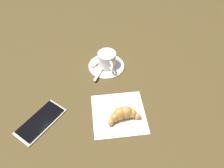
{
  "coord_description": "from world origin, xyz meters",
  "views": [
    {
      "loc": [
        -0.51,
        -0.09,
        0.59
      ],
      "look_at": [
        -0.01,
        -0.01,
        0.02
      ],
      "focal_mm": 36.2,
      "sensor_mm": 36.0,
      "label": 1
    }
  ],
  "objects_px": {
    "napkin": "(119,114)",
    "croissant": "(123,114)",
    "teaspoon": "(104,64)",
    "espresso_cup": "(107,59)",
    "saucer": "(106,66)",
    "cell_phone": "(40,121)",
    "sugar_packet": "(98,61)"
  },
  "relations": [
    {
      "from": "napkin",
      "to": "croissant",
      "type": "distance_m",
      "value": 0.03
    },
    {
      "from": "teaspoon",
      "to": "espresso_cup",
      "type": "bearing_deg",
      "value": -90.09
    },
    {
      "from": "teaspoon",
      "to": "croissant",
      "type": "height_order",
      "value": "croissant"
    },
    {
      "from": "saucer",
      "to": "cell_phone",
      "type": "xyz_separation_m",
      "value": [
        -0.27,
        0.16,
        0.0
      ]
    },
    {
      "from": "cell_phone",
      "to": "napkin",
      "type": "bearing_deg",
      "value": -74.37
    },
    {
      "from": "saucer",
      "to": "espresso_cup",
      "type": "distance_m",
      "value": 0.03
    },
    {
      "from": "saucer",
      "to": "napkin",
      "type": "distance_m",
      "value": 0.22
    },
    {
      "from": "teaspoon",
      "to": "cell_phone",
      "type": "height_order",
      "value": "teaspoon"
    },
    {
      "from": "teaspoon",
      "to": "napkin",
      "type": "height_order",
      "value": "teaspoon"
    },
    {
      "from": "espresso_cup",
      "to": "teaspoon",
      "type": "relative_size",
      "value": 0.65
    },
    {
      "from": "espresso_cup",
      "to": "sugar_packet",
      "type": "relative_size",
      "value": 1.27
    },
    {
      "from": "teaspoon",
      "to": "cell_phone",
      "type": "distance_m",
      "value": 0.31
    },
    {
      "from": "croissant",
      "to": "napkin",
      "type": "bearing_deg",
      "value": 46.35
    },
    {
      "from": "sugar_packet",
      "to": "napkin",
      "type": "relative_size",
      "value": 0.43
    },
    {
      "from": "saucer",
      "to": "sugar_packet",
      "type": "distance_m",
      "value": 0.04
    },
    {
      "from": "espresso_cup",
      "to": "sugar_packet",
      "type": "height_order",
      "value": "espresso_cup"
    },
    {
      "from": "sugar_packet",
      "to": "cell_phone",
      "type": "height_order",
      "value": "sugar_packet"
    },
    {
      "from": "espresso_cup",
      "to": "teaspoon",
      "type": "distance_m",
      "value": 0.03
    },
    {
      "from": "saucer",
      "to": "cell_phone",
      "type": "height_order",
      "value": "cell_phone"
    },
    {
      "from": "espresso_cup",
      "to": "croissant",
      "type": "relative_size",
      "value": 0.87
    },
    {
      "from": "napkin",
      "to": "croissant",
      "type": "bearing_deg",
      "value": -133.65
    },
    {
      "from": "cell_phone",
      "to": "sugar_packet",
      "type": "bearing_deg",
      "value": -23.34
    },
    {
      "from": "espresso_cup",
      "to": "cell_phone",
      "type": "relative_size",
      "value": 0.52
    },
    {
      "from": "teaspoon",
      "to": "napkin",
      "type": "xyz_separation_m",
      "value": [
        -0.21,
        -0.08,
        -0.01
      ]
    },
    {
      "from": "saucer",
      "to": "espresso_cup",
      "type": "bearing_deg",
      "value": -95.02
    },
    {
      "from": "sugar_packet",
      "to": "cell_phone",
      "type": "distance_m",
      "value": 0.31
    },
    {
      "from": "napkin",
      "to": "cell_phone",
      "type": "distance_m",
      "value": 0.24
    },
    {
      "from": "croissant",
      "to": "cell_phone",
      "type": "height_order",
      "value": "croissant"
    },
    {
      "from": "espresso_cup",
      "to": "napkin",
      "type": "bearing_deg",
      "value": -161.18
    },
    {
      "from": "teaspoon",
      "to": "sugar_packet",
      "type": "relative_size",
      "value": 1.97
    },
    {
      "from": "saucer",
      "to": "croissant",
      "type": "height_order",
      "value": "croissant"
    },
    {
      "from": "saucer",
      "to": "espresso_cup",
      "type": "relative_size",
      "value": 1.51
    }
  ]
}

